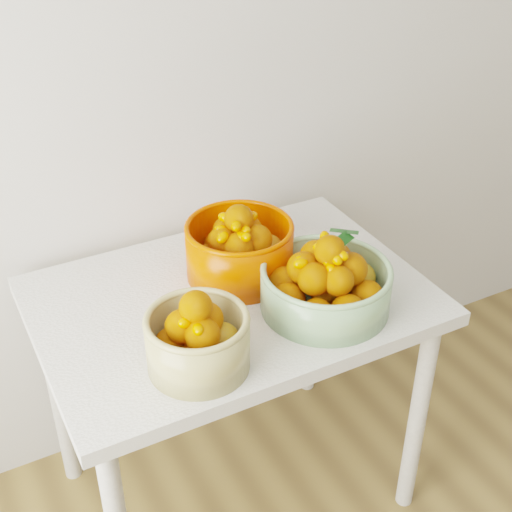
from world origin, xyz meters
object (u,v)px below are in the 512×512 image
at_px(bowl_cream, 198,339).
at_px(bowl_green, 326,283).
at_px(table, 232,324).
at_px(bowl_orange, 240,249).

relative_size(bowl_cream, bowl_green, 0.85).
bearing_deg(table, bowl_green, -40.30).
bearing_deg(bowl_orange, bowl_green, -62.05).
xyz_separation_m(bowl_cream, bowl_orange, (0.25, 0.29, 0.01)).
bearing_deg(bowl_green, bowl_cream, -171.62).
height_order(table, bowl_orange, bowl_orange).
distance_m(table, bowl_orange, 0.20).
bearing_deg(bowl_cream, bowl_orange, 49.03).
relative_size(table, bowl_orange, 2.83).
xyz_separation_m(table, bowl_cream, (-0.18, -0.21, 0.17)).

